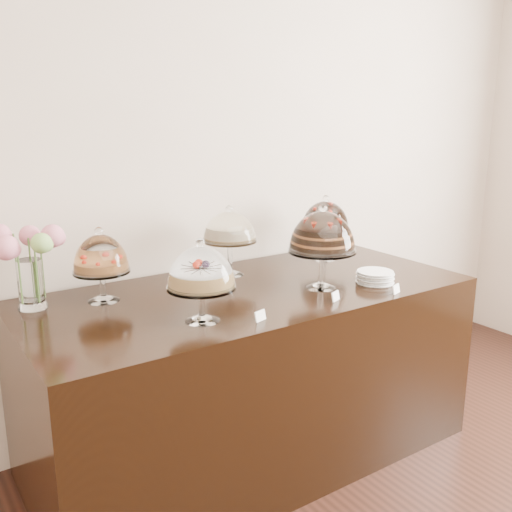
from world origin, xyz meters
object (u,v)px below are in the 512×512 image
cake_stand_cheesecake (230,230)px  cake_stand_fruit_tart (101,257)px  flower_vase (29,257)px  plate_stack (375,277)px  cake_stand_dark_choco (325,218)px  cake_stand_sugar_sponge (201,272)px  cake_stand_choco_layer (322,235)px  display_counter (251,373)px

cake_stand_cheesecake → cake_stand_fruit_tart: cake_stand_cheesecake is taller
flower_vase → plate_stack: bearing=-20.0°
cake_stand_dark_choco → flower_vase: size_ratio=0.99×
cake_stand_sugar_sponge → cake_stand_choco_layer: size_ratio=0.84×
cake_stand_cheesecake → plate_stack: cake_stand_cheesecake is taller
cake_stand_dark_choco → flower_vase: flower_vase is taller
cake_stand_choco_layer → cake_stand_cheesecake: cake_stand_choco_layer is taller
cake_stand_cheesecake → cake_stand_dark_choco: cake_stand_dark_choco is taller
display_counter → cake_stand_fruit_tart: (-0.66, 0.24, 0.66)m
display_counter → cake_stand_sugar_sponge: bearing=-148.4°
cake_stand_sugar_sponge → flower_vase: flower_vase is taller
cake_stand_cheesecake → plate_stack: bearing=-45.7°
cake_stand_fruit_tart → display_counter: bearing=-19.7°
cake_stand_cheesecake → flower_vase: flower_vase is taller
cake_stand_sugar_sponge → cake_stand_dark_choco: bearing=24.7°
cake_stand_sugar_sponge → cake_stand_cheesecake: size_ratio=0.94×
cake_stand_fruit_tart → flower_vase: size_ratio=0.91×
cake_stand_dark_choco → plate_stack: size_ratio=2.02×
cake_stand_choco_layer → flower_vase: bearing=159.7°
plate_stack → flower_vase: bearing=160.0°
cake_stand_dark_choco → cake_stand_fruit_tart: 1.35m
cake_stand_sugar_sponge → cake_stand_choco_layer: (0.71, 0.08, 0.06)m
cake_stand_dark_choco → display_counter: bearing=-159.7°
cake_stand_choco_layer → plate_stack: bearing=-18.5°
flower_vase → cake_stand_dark_choco: bearing=-1.4°
cake_stand_sugar_sponge → flower_vase: (-0.55, 0.55, 0.03)m
flower_vase → cake_stand_fruit_tart: bearing=-11.8°
cake_stand_choco_layer → flower_vase: 1.35m
plate_stack → cake_stand_choco_layer: bearing=161.5°
display_counter → cake_stand_fruit_tart: 0.96m
cake_stand_choco_layer → cake_stand_dark_choco: size_ratio=1.10×
cake_stand_cheesecake → flower_vase: (-1.01, 0.02, -0.01)m
cake_stand_sugar_sponge → cake_stand_fruit_tart: bearing=117.8°
cake_stand_fruit_tart → plate_stack: size_ratio=1.85×
display_counter → cake_stand_dark_choco: bearing=20.3°
display_counter → flower_vase: bearing=162.7°
display_counter → cake_stand_choco_layer: (0.31, -0.17, 0.72)m
display_counter → cake_stand_cheesecake: 0.75m
cake_stand_choco_layer → plate_stack: 0.38m
display_counter → flower_vase: size_ratio=5.75×
cake_stand_cheesecake → cake_stand_dark_choco: size_ratio=0.99×
cake_stand_sugar_sponge → plate_stack: (0.99, -0.02, -0.18)m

